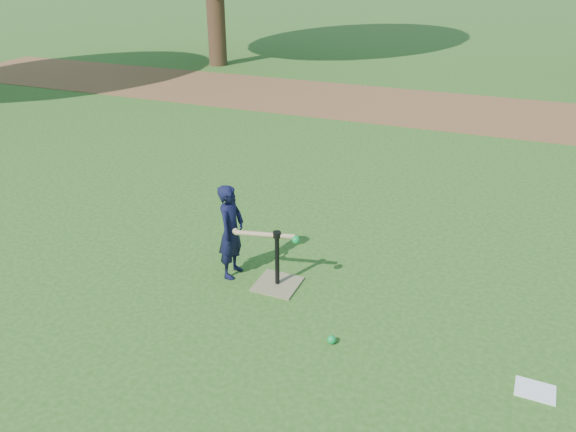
% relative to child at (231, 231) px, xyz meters
% --- Properties ---
extents(ground, '(80.00, 80.00, 0.00)m').
position_rel_child_xyz_m(ground, '(0.70, -0.17, -0.51)').
color(ground, '#285116').
rests_on(ground, ground).
extents(dirt_strip, '(24.00, 3.00, 0.01)m').
position_rel_child_xyz_m(dirt_strip, '(0.70, 7.33, -0.50)').
color(dirt_strip, brown).
rests_on(dirt_strip, ground).
extents(child, '(0.25, 0.37, 1.01)m').
position_rel_child_xyz_m(child, '(0.00, 0.00, 0.00)').
color(child, black).
rests_on(child, ground).
extents(wiffle_ball_ground, '(0.08, 0.08, 0.08)m').
position_rel_child_xyz_m(wiffle_ball_ground, '(1.31, -0.72, -0.47)').
color(wiffle_ball_ground, '#0D8F39').
rests_on(wiffle_ball_ground, ground).
extents(clipboard, '(0.31, 0.25, 0.01)m').
position_rel_child_xyz_m(clipboard, '(2.97, -0.70, -0.50)').
color(clipboard, white).
rests_on(clipboard, ground).
extents(batting_tee, '(0.44, 0.44, 0.61)m').
position_rel_child_xyz_m(batting_tee, '(0.52, -0.03, -0.40)').
color(batting_tee, '#7F7350').
rests_on(batting_tee, ground).
extents(swing_action, '(0.70, 0.18, 0.09)m').
position_rel_child_xyz_m(swing_action, '(0.43, -0.06, 0.07)').
color(swing_action, tan).
rests_on(swing_action, ground).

